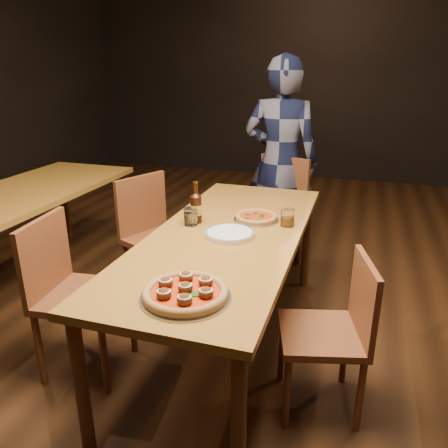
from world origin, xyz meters
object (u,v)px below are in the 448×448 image
(diner, at_px, (280,162))
(plate_stack, at_px, (230,234))
(table_main, at_px, (227,245))
(chair_end, at_px, (270,213))
(table_left, at_px, (18,202))
(chair_main_sw, at_px, (162,239))
(pizza_margherita, at_px, (256,217))
(amber_glass, at_px, (287,217))
(chair_main_nw, at_px, (84,295))
(chair_main_e, at_px, (321,333))
(water_glass, at_px, (191,217))
(beer_bottle, at_px, (196,208))
(pizza_meatball, at_px, (185,292))

(diner, bearing_deg, plate_stack, 90.49)
(plate_stack, bearing_deg, table_main, 125.39)
(chair_end, bearing_deg, table_main, -71.11)
(table_left, height_order, chair_main_sw, chair_main_sw)
(pizza_margherita, bearing_deg, amber_glass, -11.89)
(chair_main_nw, distance_m, chair_end, 1.75)
(chair_main_e, distance_m, water_glass, 0.98)
(chair_end, relative_size, water_glass, 9.49)
(water_glass, bearing_deg, chair_end, 77.87)
(diner, bearing_deg, beer_bottle, 79.70)
(beer_bottle, relative_size, diner, 0.14)
(water_glass, bearing_deg, pizza_margherita, 29.66)
(table_main, height_order, table_left, same)
(table_left, relative_size, chair_main_nw, 2.17)
(table_left, xyz_separation_m, chair_end, (1.70, 0.90, -0.20))
(chair_main_e, height_order, pizza_margherita, chair_main_e)
(chair_end, distance_m, diner, 0.45)
(table_left, distance_m, chair_main_e, 2.37)
(beer_bottle, bearing_deg, table_main, -26.17)
(chair_main_nw, bearing_deg, diner, -27.41)
(chair_main_e, distance_m, chair_end, 1.62)
(table_left, height_order, chair_main_e, chair_main_e)
(table_main, distance_m, diner, 1.45)
(chair_end, xyz_separation_m, water_glass, (-0.24, -1.13, 0.32))
(chair_end, bearing_deg, chair_main_sw, -110.93)
(chair_main_nw, distance_m, chair_main_sw, 0.86)
(chair_main_nw, distance_m, pizza_margherita, 1.08)
(table_main, height_order, plate_stack, plate_stack)
(pizza_margherita, xyz_separation_m, plate_stack, (-0.08, -0.30, -0.00))
(plate_stack, bearing_deg, chair_main_e, -26.61)
(table_left, height_order, amber_glass, amber_glass)
(table_left, bearing_deg, chair_main_e, -15.13)
(chair_main_nw, relative_size, chair_main_sw, 0.99)
(chair_main_sw, distance_m, chair_main_e, 1.42)
(pizza_meatball, xyz_separation_m, amber_glass, (0.24, 0.95, 0.03))
(water_glass, bearing_deg, diner, 79.11)
(beer_bottle, bearing_deg, chair_end, 78.14)
(pizza_meatball, height_order, beer_bottle, beer_bottle)
(chair_main_e, height_order, water_glass, water_glass)
(amber_glass, bearing_deg, pizza_margherita, 168.11)
(pizza_margherita, distance_m, plate_stack, 0.31)
(table_main, relative_size, chair_main_nw, 2.17)
(chair_main_nw, bearing_deg, chair_end, -29.59)
(chair_main_nw, xyz_separation_m, beer_bottle, (0.46, 0.52, 0.38))
(pizza_meatball, relative_size, pizza_margherita, 1.37)
(chair_end, bearing_deg, plate_stack, -69.72)
(table_main, bearing_deg, table_left, 169.99)
(table_left, distance_m, pizza_margherita, 1.81)
(chair_end, distance_m, pizza_margherita, 0.99)
(pizza_margherita, bearing_deg, table_left, 178.68)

